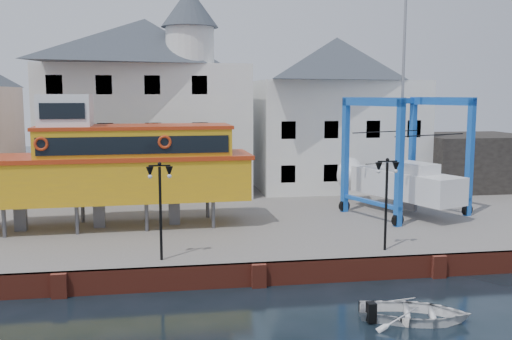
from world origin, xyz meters
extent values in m
plane|color=black|center=(0.00, 0.00, 0.00)|extent=(140.00, 140.00, 0.00)
cube|color=slate|center=(0.00, 11.00, 0.50)|extent=(44.00, 22.00, 1.00)
cube|color=maroon|center=(0.00, 0.12, 0.50)|extent=(44.00, 0.25, 1.00)
cube|color=maroon|center=(-8.00, -0.05, 0.50)|extent=(0.60, 0.36, 1.00)
cube|color=maroon|center=(0.00, -0.05, 0.50)|extent=(0.60, 0.36, 1.00)
cube|color=maroon|center=(8.00, -0.05, 0.50)|extent=(0.60, 0.36, 1.00)
cube|color=white|center=(-5.00, 18.50, 5.50)|extent=(14.00, 8.00, 9.00)
pyramid|color=#363E45|center=(-5.00, 18.50, 11.60)|extent=(14.00, 8.00, 3.20)
cube|color=black|center=(-10.50, 14.54, 2.60)|extent=(1.00, 0.08, 1.20)
cube|color=black|center=(-7.50, 14.54, 2.60)|extent=(1.00, 0.08, 1.20)
cube|color=black|center=(-4.50, 14.54, 2.60)|extent=(1.00, 0.08, 1.20)
cube|color=black|center=(-1.50, 14.54, 2.60)|extent=(1.00, 0.08, 1.20)
cube|color=black|center=(-10.50, 14.54, 5.60)|extent=(1.00, 0.08, 1.20)
cube|color=black|center=(-7.50, 14.54, 5.60)|extent=(1.00, 0.08, 1.20)
cube|color=black|center=(-4.50, 14.54, 5.60)|extent=(1.00, 0.08, 1.20)
cube|color=black|center=(-1.50, 14.54, 5.60)|extent=(1.00, 0.08, 1.20)
cube|color=black|center=(-10.50, 14.54, 8.60)|extent=(1.00, 0.08, 1.20)
cube|color=black|center=(-7.50, 14.54, 8.60)|extent=(1.00, 0.08, 1.20)
cube|color=black|center=(-4.50, 14.54, 8.60)|extent=(1.00, 0.08, 1.20)
cube|color=black|center=(-1.50, 14.54, 8.60)|extent=(1.00, 0.08, 1.20)
cylinder|color=white|center=(-2.00, 16.10, 11.20)|extent=(3.20, 3.20, 2.40)
cone|color=#363E45|center=(-2.00, 16.10, 13.70)|extent=(3.80, 3.80, 2.60)
cube|color=white|center=(9.00, 19.00, 5.00)|extent=(12.00, 8.00, 8.00)
pyramid|color=#363E45|center=(9.00, 19.00, 10.60)|extent=(12.00, 8.00, 3.20)
cube|color=black|center=(4.50, 15.04, 2.60)|extent=(1.00, 0.08, 1.20)
cube|color=black|center=(7.50, 15.04, 2.60)|extent=(1.00, 0.08, 1.20)
cube|color=black|center=(10.50, 15.04, 2.60)|extent=(1.00, 0.08, 1.20)
cube|color=black|center=(13.50, 15.04, 2.60)|extent=(1.00, 0.08, 1.20)
cube|color=black|center=(4.50, 15.04, 5.60)|extent=(1.00, 0.08, 1.20)
cube|color=black|center=(7.50, 15.04, 5.60)|extent=(1.00, 0.08, 1.20)
cube|color=black|center=(10.50, 15.04, 5.60)|extent=(1.00, 0.08, 1.20)
cube|color=black|center=(13.50, 15.04, 5.60)|extent=(1.00, 0.08, 1.20)
cube|color=black|center=(19.00, 17.00, 3.00)|extent=(8.00, 7.00, 4.00)
cylinder|color=black|center=(-4.00, 1.20, 3.00)|extent=(0.12, 0.12, 4.00)
cube|color=black|center=(-4.00, 1.20, 5.05)|extent=(0.90, 0.06, 0.06)
sphere|color=black|center=(-4.00, 1.20, 5.12)|extent=(0.16, 0.16, 0.16)
cone|color=black|center=(-4.40, 1.20, 4.78)|extent=(0.32, 0.32, 0.45)
sphere|color=white|center=(-4.40, 1.20, 4.60)|extent=(0.18, 0.18, 0.18)
cone|color=black|center=(-3.60, 1.20, 4.78)|extent=(0.32, 0.32, 0.45)
sphere|color=white|center=(-3.60, 1.20, 4.60)|extent=(0.18, 0.18, 0.18)
cylinder|color=black|center=(6.00, 1.20, 3.00)|extent=(0.12, 0.12, 4.00)
cube|color=black|center=(6.00, 1.20, 5.05)|extent=(0.90, 0.06, 0.06)
sphere|color=black|center=(6.00, 1.20, 5.12)|extent=(0.16, 0.16, 0.16)
cone|color=black|center=(5.60, 1.20, 4.78)|extent=(0.32, 0.32, 0.45)
sphere|color=white|center=(5.60, 1.20, 4.60)|extent=(0.18, 0.18, 0.18)
cone|color=black|center=(6.40, 1.20, 4.78)|extent=(0.32, 0.32, 0.45)
sphere|color=white|center=(6.40, 1.20, 4.60)|extent=(0.18, 0.18, 0.18)
cylinder|color=#59595E|center=(-11.66, 6.30, 1.74)|extent=(0.21, 0.21, 1.48)
cylinder|color=#59595E|center=(-11.76, 9.05, 1.74)|extent=(0.21, 0.21, 1.48)
cylinder|color=#59595E|center=(-8.22, 6.42, 1.74)|extent=(0.21, 0.21, 1.48)
cylinder|color=#59595E|center=(-8.31, 9.17, 1.74)|extent=(0.21, 0.21, 1.48)
cylinder|color=#59595E|center=(-4.77, 6.54, 1.74)|extent=(0.21, 0.21, 1.48)
cylinder|color=#59595E|center=(-4.87, 9.29, 1.74)|extent=(0.21, 0.21, 1.48)
cylinder|color=#59595E|center=(-1.33, 6.66, 1.74)|extent=(0.21, 0.21, 1.48)
cylinder|color=#59595E|center=(-1.43, 9.42, 1.74)|extent=(0.21, 0.21, 1.48)
cube|color=#59595E|center=(-11.22, 7.69, 1.74)|extent=(0.61, 0.51, 1.48)
cube|color=#59595E|center=(-7.28, 7.83, 1.74)|extent=(0.61, 0.51, 1.48)
cube|color=#59595E|center=(-3.35, 7.97, 1.74)|extent=(0.61, 0.51, 1.48)
cube|color=gold|center=(-6.30, 7.86, 3.56)|extent=(13.91, 4.23, 2.17)
cube|color=#B33212|center=(-6.30, 7.86, 4.74)|extent=(14.21, 4.39, 0.22)
cube|color=gold|center=(-5.31, 7.90, 5.43)|extent=(9.96, 3.69, 1.58)
cube|color=black|center=(-5.25, 6.20, 5.48)|extent=(9.45, 0.39, 0.89)
cube|color=black|center=(-5.37, 9.60, 5.48)|extent=(9.45, 0.39, 0.89)
cube|color=#B33212|center=(-5.31, 7.90, 6.31)|extent=(10.16, 3.80, 0.18)
cube|color=white|center=(-8.76, 7.78, 7.11)|extent=(2.65, 2.65, 1.79)
cube|color=black|center=(-8.71, 6.47, 7.19)|extent=(2.15, 0.14, 0.79)
torus|color=#B33212|center=(-9.68, 5.99, 5.63)|extent=(0.69, 0.16, 0.69)
torus|color=#B33212|center=(-3.78, 6.20, 5.63)|extent=(0.69, 0.16, 0.69)
cube|color=blue|center=(8.42, 5.52, 4.38)|extent=(0.44, 0.44, 6.77)
cylinder|color=black|center=(8.42, 5.52, 1.34)|extent=(0.72, 0.47, 0.68)
cube|color=blue|center=(6.81, 9.71, 4.38)|extent=(0.44, 0.44, 6.77)
cylinder|color=black|center=(6.81, 9.71, 1.34)|extent=(0.72, 0.47, 0.68)
cube|color=blue|center=(13.52, 7.48, 4.38)|extent=(0.44, 0.44, 6.77)
cylinder|color=black|center=(13.52, 7.48, 1.34)|extent=(0.72, 0.47, 0.68)
cube|color=blue|center=(11.90, 11.67, 4.38)|extent=(0.44, 0.44, 6.77)
cylinder|color=black|center=(11.90, 11.67, 1.34)|extent=(0.72, 0.47, 0.68)
cube|color=blue|center=(7.62, 7.61, 7.60)|extent=(2.05, 4.63, 0.47)
cube|color=blue|center=(7.62, 7.61, 1.97)|extent=(1.96, 4.60, 0.20)
cube|color=blue|center=(12.71, 9.58, 7.60)|extent=(2.05, 4.63, 0.47)
cube|color=blue|center=(12.71, 9.58, 1.97)|extent=(1.96, 4.60, 0.20)
cube|color=blue|center=(9.36, 10.69, 7.60)|extent=(5.53, 2.40, 0.34)
cube|color=white|center=(10.16, 8.59, 2.74)|extent=(4.68, 7.57, 1.55)
cone|color=white|center=(8.62, 12.61, 2.74)|extent=(2.63, 2.24, 2.22)
cube|color=#59595E|center=(10.16, 8.59, 1.63)|extent=(0.84, 1.71, 0.68)
cube|color=white|center=(10.34, 8.14, 3.80)|extent=(2.49, 3.26, 0.58)
cylinder|color=#99999E|center=(9.99, 9.05, 8.83)|extent=(0.21, 0.21, 10.63)
cube|color=black|center=(10.79, 6.97, 5.75)|extent=(4.90, 1.98, 0.05)
cube|color=black|center=(9.54, 10.22, 5.75)|extent=(4.90, 1.98, 0.05)
imported|color=white|center=(4.90, -4.39, 0.00)|extent=(4.61, 3.93, 0.81)
camera|label=1|loc=(-3.71, -22.71, 8.00)|focal=40.00mm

